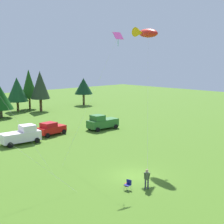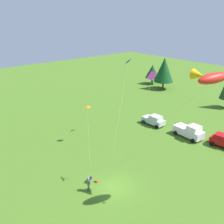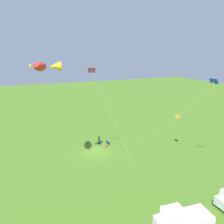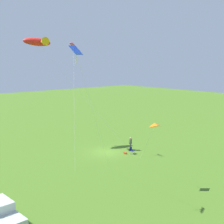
{
  "view_description": "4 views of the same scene",
  "coord_description": "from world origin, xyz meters",
  "px_view_note": "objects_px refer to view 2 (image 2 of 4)",
  "views": [
    {
      "loc": [
        -20.62,
        -18.77,
        10.68
      ],
      "look_at": [
        -2.67,
        0.11,
        6.35
      ],
      "focal_mm": 50.0,
      "sensor_mm": 36.0,
      "label": 1
    },
    {
      "loc": [
        19.42,
        -16.98,
        19.33
      ],
      "look_at": [
        -3.92,
        2.81,
        7.62
      ],
      "focal_mm": 42.0,
      "sensor_mm": 36.0,
      "label": 2
    },
    {
      "loc": [
        9.59,
        30.03,
        15.38
      ],
      "look_at": [
        -2.33,
        0.92,
        6.56
      ],
      "focal_mm": 35.0,
      "sensor_mm": 36.0,
      "label": 3
    },
    {
      "loc": [
        -29.0,
        24.61,
        11.32
      ],
      "look_at": [
        -2.43,
        1.2,
        5.55
      ],
      "focal_mm": 50.0,
      "sensor_mm": 36.0,
      "label": 4
    }
  ],
  "objects_px": {
    "backpack_on_grass": "(96,181)",
    "kite_large_fish": "(210,77)",
    "truck_white_pickup": "(189,131)",
    "kite_delta_orange": "(87,107)",
    "folding_chair": "(90,179)",
    "kite_diamond_rainbow": "(151,80)",
    "car_silver_compact": "(154,120)",
    "person_kite_flyer": "(88,183)",
    "car_red_sedan": "(224,141)",
    "kite_diamond_blue": "(128,65)"
  },
  "relations": [
    {
      "from": "backpack_on_grass",
      "to": "kite_large_fish",
      "type": "distance_m",
      "value": 17.73
    },
    {
      "from": "truck_white_pickup",
      "to": "kite_delta_orange",
      "type": "distance_m",
      "value": 17.2
    },
    {
      "from": "folding_chair",
      "to": "kite_diamond_rainbow",
      "type": "xyz_separation_m",
      "value": [
        4.02,
        5.6,
        12.1
      ]
    },
    {
      "from": "car_silver_compact",
      "to": "truck_white_pickup",
      "type": "relative_size",
      "value": 0.83
    },
    {
      "from": "car_silver_compact",
      "to": "truck_white_pickup",
      "type": "xyz_separation_m",
      "value": [
        7.16,
        0.56,
        0.15
      ]
    },
    {
      "from": "person_kite_flyer",
      "to": "car_red_sedan",
      "type": "bearing_deg",
      "value": -146.21
    },
    {
      "from": "folding_chair",
      "to": "kite_delta_orange",
      "type": "xyz_separation_m",
      "value": [
        -8.91,
        6.15,
        5.39
      ]
    },
    {
      "from": "kite_large_fish",
      "to": "kite_diamond_rainbow",
      "type": "distance_m",
      "value": 6.18
    },
    {
      "from": "kite_delta_orange",
      "to": "truck_white_pickup",
      "type": "bearing_deg",
      "value": 54.7
    },
    {
      "from": "kite_delta_orange",
      "to": "kite_diamond_blue",
      "type": "xyz_separation_m",
      "value": [
        1.39,
        7.0,
        5.72
      ]
    },
    {
      "from": "kite_delta_orange",
      "to": "kite_diamond_rainbow",
      "type": "height_order",
      "value": "kite_diamond_rainbow"
    },
    {
      "from": "truck_white_pickup",
      "to": "kite_delta_orange",
      "type": "bearing_deg",
      "value": -121.03
    },
    {
      "from": "backpack_on_grass",
      "to": "car_red_sedan",
      "type": "height_order",
      "value": "car_red_sedan"
    },
    {
      "from": "car_red_sedan",
      "to": "kite_diamond_rainbow",
      "type": "relative_size",
      "value": 0.33
    },
    {
      "from": "car_red_sedan",
      "to": "kite_diamond_blue",
      "type": "xyz_separation_m",
      "value": [
        -13.42,
        -7.81,
        10.65
      ]
    },
    {
      "from": "kite_diamond_rainbow",
      "to": "person_kite_flyer",
      "type": "bearing_deg",
      "value": -113.09
    },
    {
      "from": "car_silver_compact",
      "to": "car_red_sedan",
      "type": "bearing_deg",
      "value": 6.67
    },
    {
      "from": "kite_large_fish",
      "to": "kite_diamond_blue",
      "type": "relative_size",
      "value": 1.16
    },
    {
      "from": "truck_white_pickup",
      "to": "kite_diamond_rainbow",
      "type": "height_order",
      "value": "kite_diamond_rainbow"
    },
    {
      "from": "kite_delta_orange",
      "to": "car_silver_compact",
      "type": "bearing_deg",
      "value": 79.53
    },
    {
      "from": "kite_delta_orange",
      "to": "folding_chair",
      "type": "bearing_deg",
      "value": -34.61
    },
    {
      "from": "person_kite_flyer",
      "to": "kite_large_fish",
      "type": "height_order",
      "value": "kite_large_fish"
    },
    {
      "from": "folding_chair",
      "to": "backpack_on_grass",
      "type": "xyz_separation_m",
      "value": [
        0.48,
        0.62,
        -0.38
      ]
    },
    {
      "from": "truck_white_pickup",
      "to": "car_red_sedan",
      "type": "height_order",
      "value": "truck_white_pickup"
    },
    {
      "from": "car_silver_compact",
      "to": "kite_large_fish",
      "type": "relative_size",
      "value": 0.3
    },
    {
      "from": "backpack_on_grass",
      "to": "kite_diamond_blue",
      "type": "xyz_separation_m",
      "value": [
        -8.0,
        12.53,
        11.49
      ]
    },
    {
      "from": "backpack_on_grass",
      "to": "kite_delta_orange",
      "type": "xyz_separation_m",
      "value": [
        -9.39,
        5.53,
        5.76
      ]
    },
    {
      "from": "kite_large_fish",
      "to": "folding_chair",
      "type": "bearing_deg",
      "value": -145.56
    },
    {
      "from": "folding_chair",
      "to": "kite_large_fish",
      "type": "distance_m",
      "value": 17.93
    },
    {
      "from": "backpack_on_grass",
      "to": "car_red_sedan",
      "type": "relative_size",
      "value": 0.07
    },
    {
      "from": "backpack_on_grass",
      "to": "kite_diamond_rainbow",
      "type": "bearing_deg",
      "value": 54.59
    },
    {
      "from": "folding_chair",
      "to": "kite_delta_orange",
      "type": "distance_m",
      "value": 12.09
    },
    {
      "from": "backpack_on_grass",
      "to": "kite_large_fish",
      "type": "height_order",
      "value": "kite_large_fish"
    },
    {
      "from": "person_kite_flyer",
      "to": "truck_white_pickup",
      "type": "distance_m",
      "value": 20.65
    },
    {
      "from": "car_silver_compact",
      "to": "kite_delta_orange",
      "type": "relative_size",
      "value": 0.69
    },
    {
      "from": "person_kite_flyer",
      "to": "car_red_sedan",
      "type": "distance_m",
      "value": 22.47
    },
    {
      "from": "person_kite_flyer",
      "to": "kite_diamond_rainbow",
      "type": "height_order",
      "value": "kite_diamond_rainbow"
    },
    {
      "from": "kite_diamond_rainbow",
      "to": "backpack_on_grass",
      "type": "bearing_deg",
      "value": -125.41
    },
    {
      "from": "car_red_sedan",
      "to": "kite_diamond_blue",
      "type": "relative_size",
      "value": 0.35
    },
    {
      "from": "car_silver_compact",
      "to": "kite_large_fish",
      "type": "bearing_deg",
      "value": -38.59
    },
    {
      "from": "person_kite_flyer",
      "to": "backpack_on_grass",
      "type": "distance_m",
      "value": 2.01
    },
    {
      "from": "kite_large_fish",
      "to": "kite_delta_orange",
      "type": "height_order",
      "value": "kite_large_fish"
    },
    {
      "from": "car_silver_compact",
      "to": "folding_chair",
      "type": "bearing_deg",
      "value": -73.09
    },
    {
      "from": "kite_diamond_rainbow",
      "to": "car_silver_compact",
      "type": "bearing_deg",
      "value": 128.04
    },
    {
      "from": "kite_large_fish",
      "to": "kite_delta_orange",
      "type": "xyz_separation_m",
      "value": [
        -18.86,
        -0.68,
        -7.88
      ]
    },
    {
      "from": "kite_large_fish",
      "to": "kite_delta_orange",
      "type": "distance_m",
      "value": 20.45
    },
    {
      "from": "truck_white_pickup",
      "to": "car_red_sedan",
      "type": "xyz_separation_m",
      "value": [
        5.26,
        1.33,
        -0.15
      ]
    },
    {
      "from": "car_silver_compact",
      "to": "kite_delta_orange",
      "type": "bearing_deg",
      "value": -102.45
    },
    {
      "from": "person_kite_flyer",
      "to": "kite_diamond_blue",
      "type": "bearing_deg",
      "value": -102.52
    },
    {
      "from": "folding_chair",
      "to": "car_silver_compact",
      "type": "relative_size",
      "value": 0.19
    }
  ]
}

